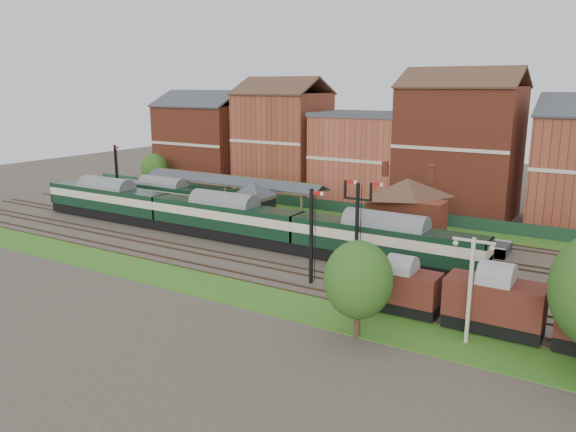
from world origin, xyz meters
The scene contains 20 objects.
ground centered at (0.00, 0.00, 0.00)m, with size 160.00×160.00×0.00m, color #473D33.
grass_back centered at (0.00, 16.00, 0.03)m, with size 90.00×4.50×0.06m, color #2D6619.
grass_front centered at (0.00, -12.00, 0.03)m, with size 90.00×5.00×0.06m, color #2D6619.
fence centered at (0.00, 18.00, 0.75)m, with size 90.00×0.12×1.50m, color #193823.
platform centered at (-5.00, 9.75, 0.50)m, with size 55.00×3.40×1.00m, color #2D2D2D.
signal_box centered at (-3.00, 3.25, 3.19)m, with size 5.40×5.40×6.00m.
brick_hut centered at (5.00, 3.25, 1.20)m, with size 3.20×2.64×2.94m.
station_building centered at (12.00, 9.75, 3.96)m, with size 8.10×8.10×5.90m.
canopy centered at (-11.00, 9.75, 4.58)m, with size 26.00×3.89×4.08m.
semaphore_bracket centered at (12.04, -2.50, 4.63)m, with size 3.60×0.25×8.18m.
semaphore_platform_end centered at (-29.98, 8.00, 4.16)m, with size 1.23×0.25×8.00m.
semaphore_siding centered at (10.02, -7.00, 4.16)m, with size 1.23×0.25×8.00m.
yard_lamp centered at (24.00, -11.50, 3.99)m, with size 2.60×0.22×7.00m.
town_backdrop centered at (-0.18, 25.00, 7.00)m, with size 69.00×10.00×16.00m.
dmu_train centered at (-4.55, 0.00, 2.45)m, with size 54.61×2.87×4.20m.
platform_railcar centered at (-19.69, 6.50, 2.21)m, with size 16.27×2.57×3.75m.
goods_van_a centered at (18.58, -9.00, 1.91)m, with size 5.49×2.38×3.33m.
goods_van_b centered at (25.04, -9.00, 2.16)m, with size 6.27×2.72×3.80m.
tree_far centered at (17.63, -14.36, 3.94)m, with size 4.47×4.47×6.53m.
tree_back centered at (-30.73, 16.10, 3.61)m, with size 4.09×4.09×5.98m.
Camera 1 is at (31.78, -45.76, 16.15)m, focal length 35.00 mm.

